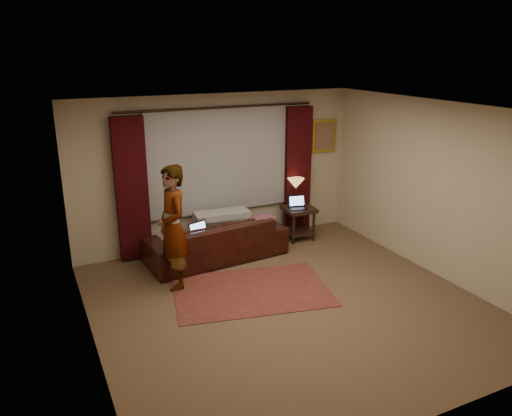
{
  "coord_description": "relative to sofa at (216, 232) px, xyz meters",
  "views": [
    {
      "loc": [
        -2.98,
        -5.26,
        3.31
      ],
      "look_at": [
        0.1,
        1.2,
        1.0
      ],
      "focal_mm": 35.0,
      "sensor_mm": 36.0,
      "label": 1
    }
  ],
  "objects": [
    {
      "name": "clothing_pile",
      "position": [
        0.79,
        -0.09,
        0.11
      ],
      "size": [
        0.59,
        0.51,
        0.22
      ],
      "primitive_type": "ellipsoid",
      "rotation": [
        0.0,
        0.0,
        -0.24
      ],
      "color": "brown",
      "rests_on": "sofa"
    },
    {
      "name": "ceiling",
      "position": [
        0.31,
        -1.83,
        2.14
      ],
      "size": [
        5.0,
        5.0,
        0.02
      ],
      "primitive_type": "cube",
      "color": "silver",
      "rests_on": "ground"
    },
    {
      "name": "drape_right",
      "position": [
        1.81,
        0.56,
        0.72
      ],
      "size": [
        0.5,
        0.14,
        2.3
      ],
      "primitive_type": "cube",
      "color": "black",
      "rests_on": "floor"
    },
    {
      "name": "floor",
      "position": [
        0.31,
        -1.83,
        -0.46
      ],
      "size": [
        5.0,
        5.0,
        0.01
      ],
      "primitive_type": "cube",
      "color": "brown",
      "rests_on": "ground"
    },
    {
      "name": "area_rug",
      "position": [
        0.02,
        -1.29,
        -0.45
      ],
      "size": [
        2.43,
        1.87,
        0.01
      ],
      "primitive_type": "cube",
      "rotation": [
        0.0,
        0.0,
        -0.21
      ],
      "color": "brown",
      "rests_on": "floor"
    },
    {
      "name": "laptop_sofa",
      "position": [
        -0.28,
        -0.16,
        0.12
      ],
      "size": [
        0.43,
        0.45,
        0.24
      ],
      "primitive_type": null,
      "rotation": [
        0.0,
        0.0,
        0.33
      ],
      "color": "black",
      "rests_on": "sofa"
    },
    {
      "name": "picture_frame",
      "position": [
        2.41,
        0.64,
        1.29
      ],
      "size": [
        0.5,
        0.04,
        0.6
      ],
      "primitive_type": "cube",
      "color": "gold",
      "rests_on": "wall_back"
    },
    {
      "name": "sofa",
      "position": [
        0.0,
        0.0,
        0.0
      ],
      "size": [
        2.34,
        1.18,
        0.91
      ],
      "primitive_type": "imported",
      "rotation": [
        0.0,
        0.0,
        3.23
      ],
      "color": "black",
      "rests_on": "floor"
    },
    {
      "name": "person",
      "position": [
        -0.9,
        -0.66,
        0.44
      ],
      "size": [
        0.55,
        0.55,
        1.8
      ],
      "primitive_type": "imported",
      "rotation": [
        0.0,
        0.0,
        -1.52
      ],
      "color": "#989690",
      "rests_on": "floor"
    },
    {
      "name": "wall_back",
      "position": [
        0.31,
        0.67,
        0.84
      ],
      "size": [
        5.0,
        0.02,
        2.6
      ],
      "primitive_type": "cube",
      "color": "#BCB195",
      "rests_on": "ground"
    },
    {
      "name": "drape_left",
      "position": [
        -1.19,
        0.56,
        0.72
      ],
      "size": [
        0.5,
        0.14,
        2.3
      ],
      "primitive_type": "cube",
      "color": "black",
      "rests_on": "floor"
    },
    {
      "name": "laptop_table",
      "position": [
        1.6,
        0.13,
        0.25
      ],
      "size": [
        0.36,
        0.38,
        0.22
      ],
      "primitive_type": null,
      "rotation": [
        0.0,
        0.0,
        -0.2
      ],
      "color": "black",
      "rests_on": "end_table"
    },
    {
      "name": "throw_blanket",
      "position": [
        0.18,
        0.2,
        0.47
      ],
      "size": [
        0.93,
        0.43,
        0.11
      ],
      "primitive_type": "cube",
      "rotation": [
        0.0,
        0.0,
        -0.08
      ],
      "color": "#989690",
      "rests_on": "sofa"
    },
    {
      "name": "curtain_rod",
      "position": [
        0.31,
        0.56,
        1.92
      ],
      "size": [
        0.04,
        0.04,
        3.4
      ],
      "primitive_type": "cylinder",
      "color": "black",
      "rests_on": "wall_back"
    },
    {
      "name": "end_table",
      "position": [
        1.66,
        0.2,
        -0.16
      ],
      "size": [
        0.55,
        0.55,
        0.6
      ],
      "primitive_type": "cube",
      "rotation": [
        0.0,
        0.0,
        -0.05
      ],
      "color": "black",
      "rests_on": "floor"
    },
    {
      "name": "wall_front",
      "position": [
        0.31,
        -4.33,
        0.84
      ],
      "size": [
        5.0,
        0.02,
        2.6
      ],
      "primitive_type": "cube",
      "color": "#BCB195",
      "rests_on": "ground"
    },
    {
      "name": "tiffany_lamp",
      "position": [
        1.68,
        0.37,
        0.39
      ],
      "size": [
        0.34,
        0.34,
        0.49
      ],
      "primitive_type": null,
      "rotation": [
        0.0,
        0.0,
        -0.12
      ],
      "color": "olive",
      "rests_on": "end_table"
    },
    {
      "name": "wall_left",
      "position": [
        -2.19,
        -1.83,
        0.84
      ],
      "size": [
        0.02,
        5.0,
        2.6
      ],
      "primitive_type": "cube",
      "color": "#BCB195",
      "rests_on": "ground"
    },
    {
      "name": "wall_right",
      "position": [
        2.81,
        -1.83,
        0.84
      ],
      "size": [
        0.02,
        5.0,
        2.6
      ],
      "primitive_type": "cube",
      "color": "#BCB195",
      "rests_on": "ground"
    },
    {
      "name": "sheer_curtain",
      "position": [
        0.31,
        0.61,
        1.04
      ],
      "size": [
        2.5,
        0.05,
        1.8
      ],
      "primitive_type": "cube",
      "color": "#93939A",
      "rests_on": "wall_back"
    }
  ]
}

